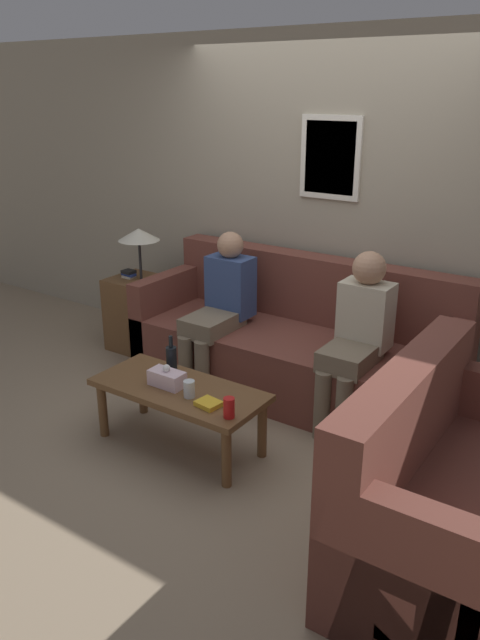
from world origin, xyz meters
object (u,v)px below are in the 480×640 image
wine_bottle (172,359)px  person_left (220,304)px  couch_side (459,505)px  person_right (357,332)px  coffee_table (179,395)px  couch_main (295,348)px  drinking_glass (189,389)px  teddy_bear (365,478)px

wine_bottle → person_left: 0.80m
couch_side → person_right: size_ratio=1.26×
wine_bottle → coffee_table: bearing=-38.1°
person_right → couch_side: bearing=-45.2°
couch_main → couch_side: 1.99m
person_left → person_right: (1.11, 0.01, 0.02)m
couch_side → coffee_table: (-1.78, 0.08, 0.02)m
wine_bottle → person_right: bearing=39.6°
coffee_table → drinking_glass: size_ratio=10.54×
couch_side → coffee_table: couch_side is taller
couch_main → teddy_bear: size_ratio=8.81×
wine_bottle → person_left: size_ratio=0.22×
coffee_table → drinking_glass: (0.14, -0.07, 0.11)m
couch_main → wine_bottle: size_ratio=9.28×
person_left → couch_side: bearing=-25.0°
drinking_glass → teddy_bear: size_ratio=0.38×
drinking_glass → coffee_table: bearing=154.2°
couch_main → person_right: size_ratio=2.06×
couch_side → wine_bottle: bearing=83.7°
drinking_glass → person_left: bearing=115.9°
couch_main → person_left: bearing=-156.9°
couch_main → teddy_bear: couch_main is taller
coffee_table → person_right: person_right is taller
couch_side → wine_bottle: size_ratio=5.67×
coffee_table → wine_bottle: wine_bottle is taller
coffee_table → person_right: 1.24m
person_right → person_left: bearing=-179.3°
couch_main → person_left: 0.66m
coffee_table → couch_main: bearing=79.8°
couch_side → teddy_bear: bearing=66.0°
couch_main → wine_bottle: bearing=-110.2°
drinking_glass → teddy_bear: 1.15m
couch_main → coffee_table: couch_main is taller
couch_main → coffee_table: bearing=-100.2°
couch_main → drinking_glass: size_ratio=22.94×
couch_side → coffee_table: 1.78m
drinking_glass → person_right: (0.64, 0.98, 0.19)m
couch_main → drinking_glass: (-0.06, -1.19, 0.14)m
drinking_glass → person_left: size_ratio=0.09×
person_left → person_right: 1.11m
couch_main → person_right: (0.58, -0.21, 0.33)m
couch_side → teddy_bear: size_ratio=5.39×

